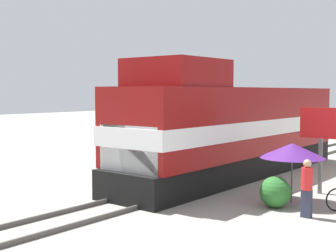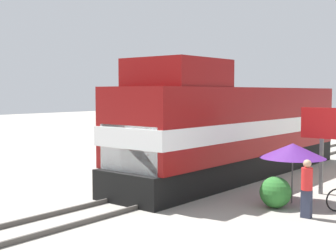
# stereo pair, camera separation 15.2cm
# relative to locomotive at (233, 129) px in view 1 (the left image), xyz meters

# --- Properties ---
(ground_plane) EXTENTS (120.00, 120.00, 0.00)m
(ground_plane) POSITION_rel_locomotive_xyz_m (0.00, -1.70, -2.16)
(ground_plane) COLOR gray
(rail_near) EXTENTS (0.08, 35.76, 0.15)m
(rail_near) POSITION_rel_locomotive_xyz_m (-0.72, -1.70, -2.08)
(rail_near) COLOR #4C4742
(rail_near) RESTS_ON ground_plane
(rail_far) EXTENTS (0.08, 35.76, 0.15)m
(rail_far) POSITION_rel_locomotive_xyz_m (0.72, -1.70, -2.08)
(rail_far) COLOR #4C4742
(rail_far) RESTS_ON ground_plane
(locomotive) EXTENTS (3.19, 15.13, 5.06)m
(locomotive) POSITION_rel_locomotive_xyz_m (0.00, 0.00, 0.00)
(locomotive) COLOR black
(locomotive) RESTS_ON ground_plane
(vendor_umbrella) EXTENTS (2.23, 2.23, 2.07)m
(vendor_umbrella) POSITION_rel_locomotive_xyz_m (4.23, -3.09, -0.34)
(vendor_umbrella) COLOR #4C4C4C
(vendor_umbrella) RESTS_ON ground_plane
(billboard_sign) EXTENTS (1.63, 0.12, 3.24)m
(billboard_sign) POSITION_rel_locomotive_xyz_m (4.44, -1.03, 0.23)
(billboard_sign) COLOR #595959
(billboard_sign) RESTS_ON ground_plane
(shrub_cluster) EXTENTS (1.04, 1.04, 1.04)m
(shrub_cluster) POSITION_rel_locomotive_xyz_m (4.09, -4.06, -1.64)
(shrub_cluster) COLOR #2D722D
(shrub_cluster) RESTS_ON ground_plane
(person_bystander) EXTENTS (0.34, 0.34, 1.78)m
(person_bystander) POSITION_rel_locomotive_xyz_m (5.38, -4.59, -1.19)
(person_bystander) COLOR #2D3347
(person_bystander) RESTS_ON ground_plane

